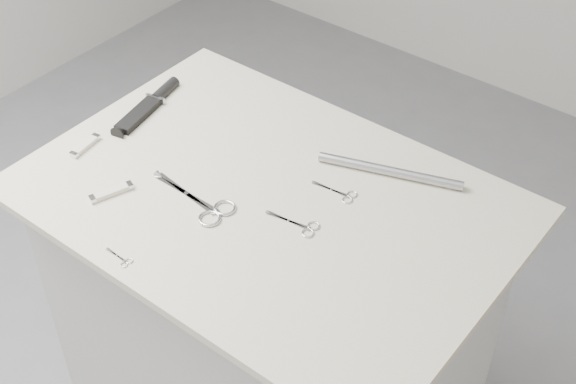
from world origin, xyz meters
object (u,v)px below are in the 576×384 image
Objects in this scene: large_shears at (206,206)px; pocket_knife_a at (111,192)px; embroidery_scissors_b at (341,194)px; pocket_knife_b at (85,146)px; tiny_scissors at (121,259)px; plinth at (271,339)px; sheathed_knife at (151,103)px; embroidery_scissors_a at (301,226)px; metal_rail at (390,171)px.

large_shears is 2.18× the size of pocket_knife_a.
pocket_knife_b is (-0.54, -0.22, 0.00)m from embroidery_scissors_b.
pocket_knife_b is at bearing 151.51° from tiny_scissors.
large_shears is 2.38× the size of pocket_knife_b.
sheathed_knife reaches higher than plinth.
embroidery_scissors_a is 0.54m from sheathed_knife.
tiny_scissors is 0.68× the size of pocket_knife_a.
pocket_knife_a is (-0.26, -0.19, 0.48)m from plinth.
embroidery_scissors_a is at bearing -88.19° from pocket_knife_b.
metal_rail is (0.24, 0.32, 0.01)m from large_shears.
metal_rail is at bearing 69.46° from embroidery_scissors_a.
embroidery_scissors_b is at bearing -99.10° from sheathed_knife.
embroidery_scissors_b is at bearing 40.96° from plinth.
tiny_scissors is 0.19m from pocket_knife_a.
sheathed_knife is (-0.54, -0.02, 0.01)m from embroidery_scissors_b.
embroidery_scissors_a is at bearing 25.66° from large_shears.
plinth is 14.01× the size of tiny_scissors.
plinth is at bearing -33.15° from pocket_knife_a.
embroidery_scissors_a is at bearing -102.36° from metal_rail.
embroidery_scissors_a is 0.54m from pocket_knife_b.
embroidery_scissors_b is 0.32× the size of metal_rail.
sheathed_knife is (-0.42, 0.08, 0.48)m from plinth.
sheathed_knife is 2.62× the size of pocket_knife_b.
metal_rail is (0.58, 0.34, 0.00)m from pocket_knife_b.
plinth is 0.58m from pocket_knife_a.
embroidery_scissors_a is 0.25m from metal_rail.
embroidery_scissors_b is 1.57× the size of tiny_scissors.
pocket_knife_b is at bearing -163.78° from plinth.
plinth is 9.51× the size of pocket_knife_a.
large_shears is 2.06× the size of embroidery_scissors_b.
pocket_knife_b is at bearing -149.90° from metal_rail.
sheathed_knife is at bearing 169.30° from plinth.
large_shears reaches higher than embroidery_scissors_b.
tiny_scissors is (-0.10, -0.31, 0.47)m from plinth.
embroidery_scissors_a and tiny_scissors have the same top height.
sheathed_knife is 2.40× the size of pocket_knife_a.
pocket_knife_a reaches higher than tiny_scissors.
sheathed_knife is 0.73× the size of metal_rail.
metal_rail is (0.27, 0.53, 0.01)m from tiny_scissors.
tiny_scissors is 0.50m from sheathed_knife.
pocket_knife_b is at bearing -163.44° from embroidery_scissors_b.
sheathed_knife is at bearing 155.92° from large_shears.
embroidery_scissors_a reaches higher than plinth.
pocket_knife_a is (-0.15, 0.12, 0.00)m from tiny_scissors.
pocket_knife_a is at bearing -143.20° from plinth.
embroidery_scissors_a is at bearing -99.13° from embroidery_scissors_b.
pocket_knife_a is at bearing -147.84° from embroidery_scissors_b.
embroidery_scissors_b is at bearing 64.03° from tiny_scissors.
sheathed_knife is at bearing 50.65° from pocket_knife_a.
embroidery_scissors_a is (0.11, -0.03, 0.47)m from plinth.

